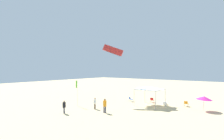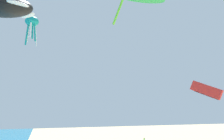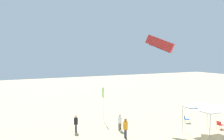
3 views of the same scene
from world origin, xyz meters
TOP-DOWN VIEW (x-y plane):
  - ground at (0.00, 0.00)m, footprint 120.00×120.00m
  - canopy_tent at (-0.39, -0.17)m, footprint 3.65×3.39m
  - folding_chair_right_of_tent at (3.55, -1.15)m, footprint 0.76×0.80m
  - folding_chair_near_cooler at (0.33, -2.56)m, footprint 0.61×0.69m
  - banner_flag at (8.07, 6.59)m, footprint 0.36×0.06m
  - person_by_tent at (2.16, 7.22)m, footprint 0.47×0.43m
  - person_beachcomber at (5.96, 10.51)m, footprint 0.39×0.39m
  - person_far_stroller at (4.57, 6.46)m, footprint 0.37×0.39m
  - kite_parafoil_red at (5.80, 0.81)m, footprint 3.30×1.71m

SIDE VIEW (x-z plane):
  - ground at x=0.00m, z-range -0.10..0.00m
  - folding_chair_right_of_tent at x=3.55m, z-range 0.06..0.88m
  - folding_chair_near_cooler at x=0.33m, z-range 0.06..0.88m
  - person_far_stroller at x=4.57m, z-range 0.14..1.71m
  - person_beachcomber at x=5.96m, z-range 0.14..1.76m
  - person_by_tent at x=2.16m, z-range 0.16..1.95m
  - banner_flag at x=8.07m, z-range 0.39..4.25m
  - canopy_tent at x=-0.39m, z-range 1.19..4.10m
  - kite_parafoil_red at x=5.80m, z-range 7.52..9.65m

